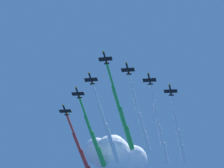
% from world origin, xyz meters
% --- Properties ---
extents(jet_lead, '(45.71, 70.89, 4.16)m').
position_xyz_m(jet_lead, '(-16.78, -26.98, 201.44)').
color(jet_lead, black).
extents(jet_port_inner, '(42.60, 66.61, 4.23)m').
position_xyz_m(jet_port_inner, '(-29.90, -27.08, 201.17)').
color(jet_port_inner, black).
extents(jet_starboard_inner, '(43.72, 68.36, 4.14)m').
position_xyz_m(jet_starboard_inner, '(-10.99, -40.10, 198.22)').
color(jet_starboard_inner, black).
extents(jet_port_mid, '(44.70, 71.04, 4.15)m').
position_xyz_m(jet_port_mid, '(-46.43, -32.90, 201.07)').
color(jet_port_mid, black).
extents(jet_starboard_mid, '(40.96, 64.02, 4.16)m').
position_xyz_m(jet_starboard_mid, '(-4.69, -52.04, 201.08)').
color(jet_starboard_mid, black).
extents(jet_port_outer, '(40.42, 62.38, 4.29)m').
position_xyz_m(jet_port_outer, '(-58.81, -30.15, 199.69)').
color(jet_port_outer, black).
extents(jet_starboard_outer, '(44.08, 69.47, 4.15)m').
position_xyz_m(jet_starboard_outer, '(-2.23, -70.37, 199.38)').
color(jet_starboard_outer, black).
extents(cloud_puff, '(50.71, 37.40, 32.10)m').
position_xyz_m(cloud_puff, '(-25.80, -76.83, 218.20)').
color(cloud_puff, white).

